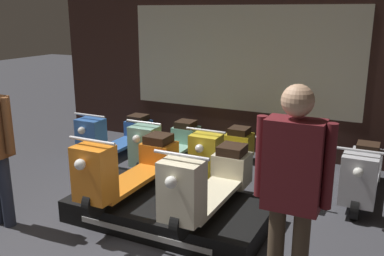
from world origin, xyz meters
TOP-DOWN VIEW (x-y plane):
  - shop_wall_back at (0.00, 3.76)m, footprint 7.07×0.09m
  - display_platform at (0.20, 0.95)m, footprint 2.22×1.14m
  - scooter_display_left at (-0.30, 0.92)m, footprint 0.55×1.73m
  - scooter_display_right at (0.70, 0.92)m, footprint 0.55×1.73m
  - scooter_backrow_0 at (-1.70, 2.58)m, footprint 0.55×1.73m
  - scooter_backrow_1 at (-0.75, 2.58)m, footprint 0.55×1.73m
  - scooter_backrow_2 at (0.19, 2.58)m, footprint 0.55×1.73m
  - scooter_backrow_3 at (1.14, 2.58)m, footprint 0.55×1.73m
  - scooter_backrow_4 at (2.08, 2.58)m, footprint 0.55×1.73m
  - person_right_browsing at (1.74, 0.08)m, footprint 0.58×0.24m

SIDE VIEW (x-z plane):
  - display_platform at x=0.20m, z-range 0.00..0.25m
  - scooter_backrow_0 at x=-1.70m, z-range -0.09..0.74m
  - scooter_backrow_1 at x=-0.75m, z-range -0.09..0.74m
  - scooter_backrow_2 at x=0.19m, z-range -0.09..0.74m
  - scooter_backrow_3 at x=1.14m, z-range -0.09..0.74m
  - scooter_backrow_4 at x=2.08m, z-range -0.09..0.74m
  - scooter_display_left at x=-0.30m, z-range 0.16..1.00m
  - scooter_display_right at x=0.70m, z-range 0.16..1.00m
  - person_right_browsing at x=1.74m, z-range 0.17..1.99m
  - shop_wall_back at x=0.00m, z-range 0.00..3.20m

